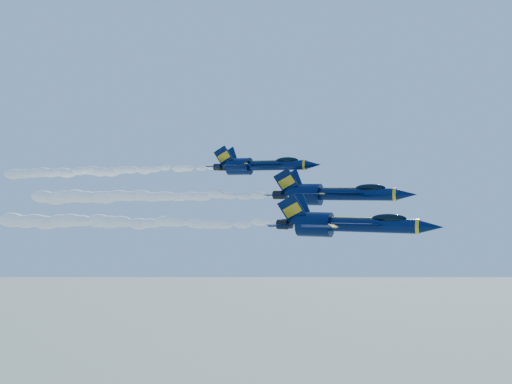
% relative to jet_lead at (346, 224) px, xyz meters
% --- Properties ---
extents(jet_lead, '(18.27, 14.99, 6.79)m').
position_rel_jet_lead_xyz_m(jet_lead, '(0.00, 0.00, 0.00)').
color(jet_lead, '#021035').
extents(smoke_trail_jet_lead, '(44.34, 2.33, 2.10)m').
position_rel_jet_lead_xyz_m(smoke_trail_jet_lead, '(-29.98, 0.00, -0.47)').
color(smoke_trail_jet_lead, white).
extents(jet_second, '(19.30, 15.83, 7.17)m').
position_rel_jet_lead_xyz_m(jet_second, '(-5.14, 12.19, 3.29)').
color(jet_second, '#021035').
extents(smoke_trail_jet_second, '(44.34, 2.46, 2.21)m').
position_rel_jet_lead_xyz_m(smoke_trail_jet_second, '(-35.55, 12.19, 2.81)').
color(smoke_trail_jet_second, white).
extents(jet_third, '(16.89, 13.86, 6.28)m').
position_rel_jet_lead_xyz_m(jet_third, '(-17.70, 16.03, 7.48)').
color(jet_third, '#021035').
extents(smoke_trail_jet_third, '(44.34, 2.15, 1.94)m').
position_rel_jet_lead_xyz_m(smoke_trail_jet_third, '(-47.09, 16.03, 7.02)').
color(smoke_trail_jet_third, white).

